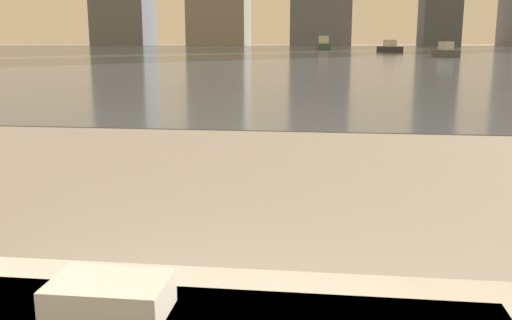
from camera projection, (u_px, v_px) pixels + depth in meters
The scene contains 5 objects.
towel_stack at pixel (110, 297), 1.26m from camera, with size 0.26×0.17×0.08m.
harbor_water at pixel (324, 51), 60.77m from camera, with size 180.00×110.00×0.01m.
harbor_boat_2 at pixel (446, 52), 38.73m from camera, with size 1.42×2.92×1.05m.
harbor_boat_3 at pixel (390, 48), 53.41m from camera, with size 2.22×3.28×1.17m.
harbor_boat_5 at pixel (323, 45), 66.04m from camera, with size 1.77×4.39×1.61m.
Camera 1 is at (0.41, -0.30, 1.17)m, focal length 40.00 mm.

